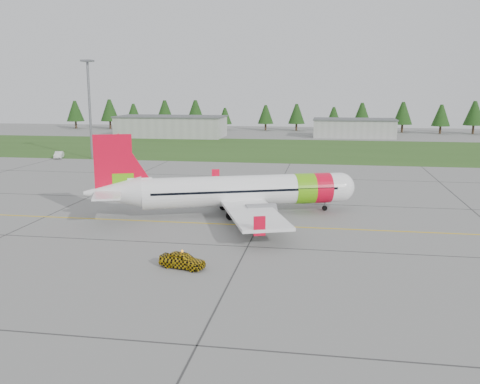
# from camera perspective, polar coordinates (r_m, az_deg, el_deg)

# --- Properties ---
(ground) EXTENTS (320.00, 320.00, 0.00)m
(ground) POSITION_cam_1_polar(r_m,az_deg,el_deg) (53.09, -9.97, -5.26)
(ground) COLOR gray
(ground) RESTS_ON ground
(aircraft) EXTENTS (30.82, 29.27, 9.71)m
(aircraft) POSITION_cam_1_polar(r_m,az_deg,el_deg) (62.96, -0.25, 0.10)
(aircraft) COLOR white
(aircraft) RESTS_ON ground
(follow_me_car) EXTENTS (1.71, 1.88, 3.97)m
(follow_me_car) POSITION_cam_1_polar(r_m,az_deg,el_deg) (44.69, -6.20, -5.63)
(follow_me_car) COLOR gold
(follow_me_car) RESTS_ON ground
(service_van) EXTENTS (1.92, 1.86, 4.39)m
(service_van) POSITION_cam_1_polar(r_m,az_deg,el_deg) (120.14, -18.81, 4.46)
(service_van) COLOR silver
(service_van) RESTS_ON ground
(grass_strip) EXTENTS (320.00, 50.00, 0.03)m
(grass_strip) POSITION_cam_1_polar(r_m,az_deg,el_deg) (131.98, 1.79, 4.64)
(grass_strip) COLOR #30561E
(grass_strip) RESTS_ON ground
(taxi_guideline) EXTENTS (120.00, 0.25, 0.02)m
(taxi_guideline) POSITION_cam_1_polar(r_m,az_deg,el_deg) (60.42, -7.48, -3.17)
(taxi_guideline) COLOR gold
(taxi_guideline) RESTS_ON ground
(hangar_west) EXTENTS (32.00, 14.00, 6.00)m
(hangar_west) POSITION_cam_1_polar(r_m,az_deg,el_deg) (165.33, -7.34, 6.89)
(hangar_west) COLOR #A8A8A3
(hangar_west) RESTS_ON ground
(hangar_east) EXTENTS (24.00, 12.00, 5.20)m
(hangar_east) POSITION_cam_1_polar(r_m,az_deg,el_deg) (166.66, 12.06, 6.63)
(hangar_east) COLOR #A8A8A3
(hangar_east) RESTS_ON ground
(floodlight_mast) EXTENTS (0.50, 0.50, 20.00)m
(floodlight_mast) POSITION_cam_1_polar(r_m,az_deg,el_deg) (116.96, -15.72, 8.32)
(floodlight_mast) COLOR slate
(floodlight_mast) RESTS_ON ground
(treeline) EXTENTS (160.00, 8.00, 10.00)m
(treeline) POSITION_cam_1_polar(r_m,az_deg,el_deg) (187.07, 4.07, 8.04)
(treeline) COLOR #1C3F14
(treeline) RESTS_ON ground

